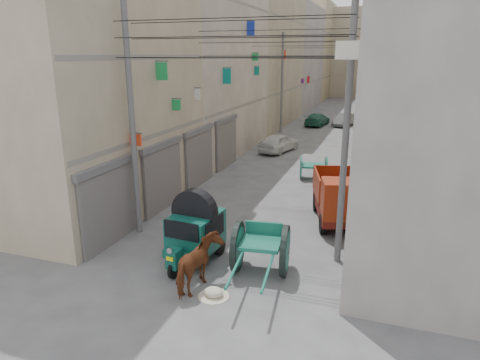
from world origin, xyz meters
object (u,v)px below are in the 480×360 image
at_px(feed_sack, 214,292).
at_px(tonga_cart, 261,248).
at_px(distant_car_grey, 344,120).
at_px(auto_rickshaw, 195,229).
at_px(mini_truck, 340,202).
at_px(horse, 199,265).
at_px(second_cart, 313,167).
at_px(distant_car_white, 279,143).
at_px(distant_car_green, 317,119).

bearing_deg(feed_sack, tonga_cart, 64.58).
distance_m(feed_sack, distant_car_grey, 30.66).
xyz_separation_m(tonga_cart, distant_car_grey, (-0.46, 28.93, -0.24)).
bearing_deg(auto_rickshaw, mini_truck, 52.13).
relative_size(feed_sack, horse, 0.30).
xyz_separation_m(tonga_cart, mini_truck, (1.80, 4.46, 0.18)).
xyz_separation_m(second_cart, distant_car_white, (-3.31, 5.80, -0.03)).
relative_size(mini_truck, horse, 2.20).
bearing_deg(auto_rickshaw, tonga_cart, 1.46).
xyz_separation_m(second_cart, distant_car_grey, (-0.25, 18.36, -0.09)).
height_order(tonga_cart, second_cart, tonga_cart).
distance_m(auto_rickshaw, distant_car_white, 16.31).
distance_m(auto_rickshaw, horse, 1.85).
relative_size(feed_sack, distant_car_green, 0.14).
relative_size(horse, distant_car_white, 0.49).
relative_size(tonga_cart, distant_car_green, 0.90).
xyz_separation_m(mini_truck, feed_sack, (-2.62, -6.18, -0.84)).
height_order(horse, distant_car_grey, horse).
bearing_deg(second_cart, feed_sack, -105.31).
distance_m(distant_car_white, distant_car_grey, 12.93).
relative_size(auto_rickshaw, distant_car_white, 0.71).
height_order(second_cart, horse, horse).
bearing_deg(distant_car_green, second_cart, 105.22).
distance_m(second_cart, horse, 12.11).
xyz_separation_m(distant_car_grey, distant_car_green, (-2.40, -0.56, 0.01)).
relative_size(auto_rickshaw, tonga_cart, 0.73).
bearing_deg(distant_car_green, horse, 99.66).
bearing_deg(second_cart, horse, -107.82).
bearing_deg(auto_rickshaw, distant_car_green, 96.11).
height_order(auto_rickshaw, tonga_cart, auto_rickshaw).
height_order(auto_rickshaw, distant_car_green, auto_rickshaw).
bearing_deg(tonga_cart, distant_car_green, 88.97).
bearing_deg(distant_car_grey, feed_sack, -76.67).
height_order(second_cart, distant_car_green, second_cart).
bearing_deg(mini_truck, feed_sack, -127.81).
bearing_deg(horse, distant_car_white, -80.61).
xyz_separation_m(tonga_cart, second_cart, (-0.21, 10.57, -0.15)).
distance_m(auto_rickshaw, distant_car_green, 28.26).
bearing_deg(mini_truck, horse, -132.68).
height_order(distant_car_grey, distant_car_green, distant_car_green).
bearing_deg(distant_car_white, tonga_cart, 116.46).
distance_m(distant_car_grey, distant_car_green, 2.47).
xyz_separation_m(auto_rickshaw, feed_sack, (1.37, -1.85, -0.92)).
relative_size(auto_rickshaw, feed_sack, 4.88).
bearing_deg(distant_car_grey, second_cart, -75.22).
height_order(tonga_cart, feed_sack, tonga_cart).
distance_m(auto_rickshaw, feed_sack, 2.48).
relative_size(tonga_cart, feed_sack, 6.64).
height_order(mini_truck, second_cart, mini_truck).
height_order(feed_sack, distant_car_green, distant_car_green).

